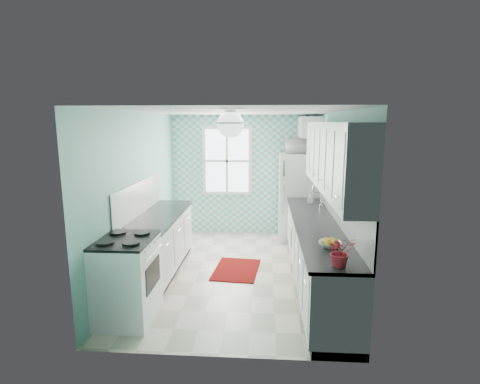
# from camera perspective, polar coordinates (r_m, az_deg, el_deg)

# --- Properties ---
(floor) EXTENTS (3.00, 4.40, 0.02)m
(floor) POSITION_cam_1_polar(r_m,az_deg,el_deg) (6.10, -0.64, -12.15)
(floor) COLOR beige
(floor) RESTS_ON ground
(ceiling) EXTENTS (3.00, 4.40, 0.02)m
(ceiling) POSITION_cam_1_polar(r_m,az_deg,el_deg) (5.63, -0.69, 12.24)
(ceiling) COLOR white
(ceiling) RESTS_ON wall_back
(wall_back) EXTENTS (3.00, 0.02, 2.50)m
(wall_back) POSITION_cam_1_polar(r_m,az_deg,el_deg) (7.91, 0.59, 2.63)
(wall_back) COLOR #67A89A
(wall_back) RESTS_ON floor
(wall_front) EXTENTS (3.00, 0.02, 2.50)m
(wall_front) POSITION_cam_1_polar(r_m,az_deg,el_deg) (3.60, -3.45, -7.24)
(wall_front) COLOR #67A89A
(wall_front) RESTS_ON floor
(wall_left) EXTENTS (0.02, 4.40, 2.50)m
(wall_left) POSITION_cam_1_polar(r_m,az_deg,el_deg) (6.04, -15.10, -0.25)
(wall_left) COLOR #67A89A
(wall_left) RESTS_ON floor
(wall_right) EXTENTS (0.02, 4.40, 2.50)m
(wall_right) POSITION_cam_1_polar(r_m,az_deg,el_deg) (5.81, 14.34, -0.63)
(wall_right) COLOR #67A89A
(wall_right) RESTS_ON floor
(accent_wall) EXTENTS (3.00, 0.01, 2.50)m
(accent_wall) POSITION_cam_1_polar(r_m,az_deg,el_deg) (7.89, 0.58, 2.61)
(accent_wall) COLOR #57C5BB
(accent_wall) RESTS_ON wall_back
(window) EXTENTS (1.04, 0.05, 1.44)m
(window) POSITION_cam_1_polar(r_m,az_deg,el_deg) (7.85, -1.98, 4.77)
(window) COLOR white
(window) RESTS_ON wall_back
(backsplash_right) EXTENTS (0.02, 3.60, 0.51)m
(backsplash_right) POSITION_cam_1_polar(r_m,az_deg,el_deg) (5.44, 14.84, -2.02)
(backsplash_right) COLOR white
(backsplash_right) RESTS_ON wall_right
(backsplash_left) EXTENTS (0.02, 2.15, 0.51)m
(backsplash_left) POSITION_cam_1_polar(r_m,az_deg,el_deg) (5.97, -15.10, -0.91)
(backsplash_left) COLOR white
(backsplash_left) RESTS_ON wall_left
(upper_cabinets_right) EXTENTS (0.33, 3.20, 0.90)m
(upper_cabinets_right) POSITION_cam_1_polar(r_m,az_deg,el_deg) (5.11, 13.94, 5.23)
(upper_cabinets_right) COLOR white
(upper_cabinets_right) RESTS_ON wall_right
(upper_cabinet_fridge) EXTENTS (0.40, 0.74, 0.40)m
(upper_cabinet_fridge) POSITION_cam_1_polar(r_m,az_deg,el_deg) (7.49, 10.57, 9.68)
(upper_cabinet_fridge) COLOR white
(upper_cabinet_fridge) RESTS_ON wall_right
(ceiling_light) EXTENTS (0.34, 0.34, 0.35)m
(ceiling_light) POSITION_cam_1_polar(r_m,az_deg,el_deg) (4.83, -1.45, 10.28)
(ceiling_light) COLOR silver
(ceiling_light) RESTS_ON ceiling
(base_cabinets_right) EXTENTS (0.60, 3.60, 0.90)m
(base_cabinets_right) POSITION_cam_1_polar(r_m,az_deg,el_deg) (5.60, 11.54, -9.47)
(base_cabinets_right) COLOR white
(base_cabinets_right) RESTS_ON floor
(countertop_right) EXTENTS (0.63, 3.60, 0.04)m
(countertop_right) POSITION_cam_1_polar(r_m,az_deg,el_deg) (5.45, 11.56, -4.82)
(countertop_right) COLOR black
(countertop_right) RESTS_ON base_cabinets_right
(base_cabinets_left) EXTENTS (0.60, 2.15, 0.90)m
(base_cabinets_left) POSITION_cam_1_polar(r_m,az_deg,el_deg) (6.08, -12.17, -7.86)
(base_cabinets_left) COLOR white
(base_cabinets_left) RESTS_ON floor
(countertop_left) EXTENTS (0.63, 2.15, 0.04)m
(countertop_left) POSITION_cam_1_polar(r_m,az_deg,el_deg) (5.94, -12.21, -3.56)
(countertop_left) COLOR black
(countertop_left) RESTS_ON base_cabinets_left
(fridge) EXTENTS (0.76, 0.76, 1.75)m
(fridge) POSITION_cam_1_polar(r_m,az_deg,el_deg) (7.59, 8.81, -0.71)
(fridge) COLOR white
(fridge) RESTS_ON floor
(stove) EXTENTS (0.65, 0.82, 0.98)m
(stove) POSITION_cam_1_polar(r_m,az_deg,el_deg) (4.81, -16.87, -12.35)
(stove) COLOR white
(stove) RESTS_ON floor
(sink) EXTENTS (0.51, 0.43, 0.53)m
(sink) POSITION_cam_1_polar(r_m,az_deg,el_deg) (6.38, 10.60, -2.42)
(sink) COLOR silver
(sink) RESTS_ON countertop_right
(rug) EXTENTS (0.77, 1.04, 0.02)m
(rug) POSITION_cam_1_polar(r_m,az_deg,el_deg) (6.16, -0.55, -11.73)
(rug) COLOR maroon
(rug) RESTS_ON floor
(dish_towel) EXTENTS (0.07, 0.20, 0.31)m
(dish_towel) POSITION_cam_1_polar(r_m,az_deg,el_deg) (6.29, 7.77, -6.78)
(dish_towel) COLOR #5CAD95
(dish_towel) RESTS_ON base_cabinets_right
(fruit_bowl) EXTENTS (0.29, 0.29, 0.06)m
(fruit_bowl) POSITION_cam_1_polar(r_m,az_deg,el_deg) (4.45, 13.57, -7.77)
(fruit_bowl) COLOR white
(fruit_bowl) RESTS_ON countertop_right
(potted_plant) EXTENTS (0.33, 0.30, 0.31)m
(potted_plant) POSITION_cam_1_polar(r_m,az_deg,el_deg) (3.86, 15.09, -8.76)
(potted_plant) COLOR #B5251F
(potted_plant) RESTS_ON countertop_right
(soap_bottle) EXTENTS (0.12, 0.12, 0.21)m
(soap_bottle) POSITION_cam_1_polar(r_m,az_deg,el_deg) (6.68, 10.70, -0.82)
(soap_bottle) COLOR #8EA5BB
(soap_bottle) RESTS_ON countertop_right
(microwave) EXTENTS (0.54, 0.38, 0.29)m
(microwave) POSITION_cam_1_polar(r_m,az_deg,el_deg) (7.46, 9.03, 6.99)
(microwave) COLOR white
(microwave) RESTS_ON fridge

